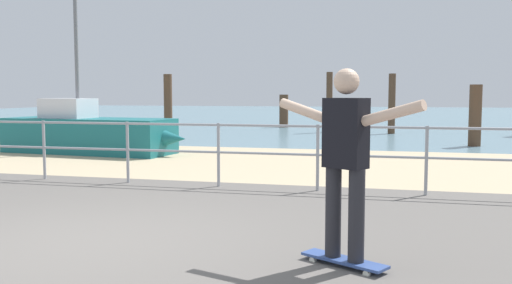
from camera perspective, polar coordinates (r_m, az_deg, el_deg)
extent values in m
cube|color=#605B56|center=(5.20, -23.50, -12.44)|extent=(24.00, 10.00, 0.04)
cube|color=tan|center=(12.39, -0.29, -2.07)|extent=(24.00, 6.00, 0.04)
cube|color=slate|center=(40.05, 9.80, 2.72)|extent=(72.00, 50.00, 0.04)
cylinder|color=#9EA0A5|center=(10.46, -20.89, -0.82)|extent=(0.05, 0.05, 1.05)
cylinder|color=#9EA0A5|center=(9.62, -13.02, -1.09)|extent=(0.05, 0.05, 1.05)
cylinder|color=#9EA0A5|center=(9.00, -3.86, -1.38)|extent=(0.05, 0.05, 1.05)
cylinder|color=#9EA0A5|center=(8.64, 6.34, -1.67)|extent=(0.05, 0.05, 1.05)
cylinder|color=#9EA0A5|center=(8.58, 17.06, -1.91)|extent=(0.05, 0.05, 1.05)
cylinder|color=#9EA0A5|center=(9.24, -8.63, 1.82)|extent=(11.27, 0.04, 0.04)
cylinder|color=#9EA0A5|center=(9.28, -8.60, -0.91)|extent=(11.27, 0.04, 0.04)
cube|color=#19666B|center=(14.74, -16.78, 0.60)|extent=(4.52, 1.83, 0.90)
cone|color=#19666B|center=(13.55, -9.29, 0.38)|extent=(1.17, 0.87, 0.77)
cylinder|color=slate|center=(14.93, -17.93, 9.10)|extent=(0.10, 0.10, 3.51)
cube|color=silver|center=(15.07, -18.68, 3.30)|extent=(1.28, 1.01, 0.50)
cube|color=#334C8C|center=(5.02, 9.00, -11.86)|extent=(0.80, 0.56, 0.02)
cylinder|color=silver|center=(5.12, 5.84, -11.96)|extent=(0.07, 0.06, 0.06)
cylinder|color=silver|center=(5.25, 6.93, -11.56)|extent=(0.07, 0.06, 0.06)
cylinder|color=silver|center=(4.82, 11.27, -13.13)|extent=(0.07, 0.06, 0.06)
cylinder|color=silver|center=(4.95, 12.28, -12.66)|extent=(0.07, 0.06, 0.06)
cylinder|color=#26262B|center=(4.98, 7.92, -7.08)|extent=(0.14, 0.14, 0.80)
cylinder|color=#26262B|center=(4.85, 10.25, -7.44)|extent=(0.14, 0.14, 0.80)
cube|color=black|center=(4.81, 9.18, 0.91)|extent=(0.41, 0.35, 0.60)
sphere|color=beige|center=(4.80, 9.26, 6.15)|extent=(0.22, 0.22, 0.22)
cylinder|color=beige|center=(5.07, 5.04, 3.18)|extent=(0.53, 0.35, 0.23)
cylinder|color=beige|center=(4.57, 13.85, 2.86)|extent=(0.53, 0.35, 0.23)
cylinder|color=#513826|center=(18.47, -9.00, 3.54)|extent=(0.27, 0.27, 2.16)
cylinder|color=#513826|center=(24.96, 2.86, 3.18)|extent=(0.40, 0.40, 1.48)
cylinder|color=#513826|center=(21.82, 7.52, 4.03)|extent=(0.24, 0.24, 2.36)
cylinder|color=#513826|center=(21.49, 13.74, 3.80)|extent=(0.26, 0.26, 2.27)
cylinder|color=#513826|center=(17.08, 21.54, 2.51)|extent=(0.35, 0.35, 1.78)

